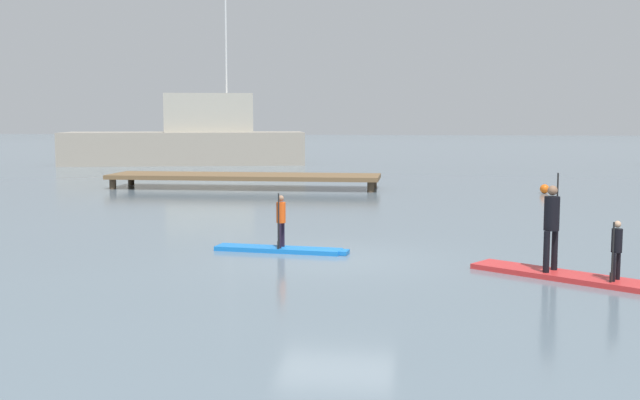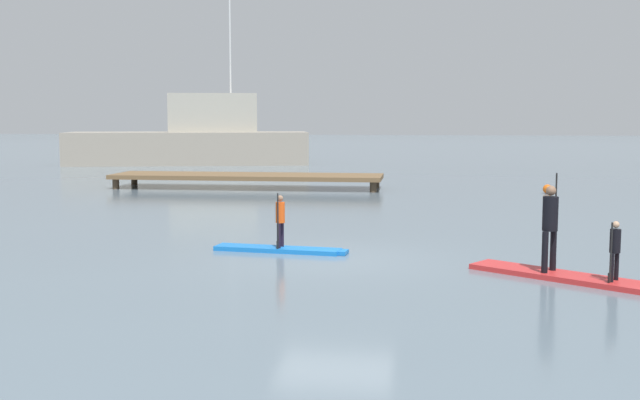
# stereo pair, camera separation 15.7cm
# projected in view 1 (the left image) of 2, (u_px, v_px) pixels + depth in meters

# --- Properties ---
(ground_plane) EXTENTS (240.00, 240.00, 0.00)m
(ground_plane) POSITION_uv_depth(u_px,v_px,m) (336.00, 259.00, 16.28)
(ground_plane) COLOR slate
(paddleboard_near) EXTENTS (3.09, 0.91, 0.10)m
(paddleboard_near) POSITION_uv_depth(u_px,v_px,m) (281.00, 250.00, 17.13)
(paddleboard_near) COLOR blue
(paddleboard_near) RESTS_ON ground
(paddler_child_solo) EXTENTS (0.23, 0.41, 1.24)m
(paddler_child_solo) POSITION_uv_depth(u_px,v_px,m) (281.00, 218.00, 17.04)
(paddler_child_solo) COLOR black
(paddler_child_solo) RESTS_ON paddleboard_near
(paddleboard_far) EXTENTS (3.41, 2.67, 0.10)m
(paddleboard_far) POSITION_uv_depth(u_px,v_px,m) (567.00, 276.00, 14.24)
(paddleboard_far) COLOR red
(paddleboard_far) RESTS_ON ground
(paddler_adult) EXTENTS (0.40, 0.44, 1.86)m
(paddler_adult) POSITION_uv_depth(u_px,v_px,m) (552.00, 222.00, 14.37)
(paddler_adult) COLOR black
(paddler_adult) RESTS_ON paddleboard_far
(paddler_child_front) EXTENTS (0.28, 0.33, 1.08)m
(paddler_child_front) POSITION_uv_depth(u_px,v_px,m) (616.00, 247.00, 13.56)
(paddler_child_front) COLOR black
(paddler_child_front) RESTS_ON paddleboard_far
(fishing_boat_white_large) EXTENTS (16.00, 7.94, 14.40)m
(fishing_boat_white_large) POSITION_uv_depth(u_px,v_px,m) (190.00, 140.00, 49.58)
(fishing_boat_white_large) COLOR #9E9384
(fishing_boat_white_large) RESTS_ON ground
(floating_dock) EXTENTS (11.54, 2.70, 0.60)m
(floating_dock) POSITION_uv_depth(u_px,v_px,m) (245.00, 177.00, 32.56)
(floating_dock) COLOR brown
(floating_dock) RESTS_ON ground
(mooring_buoy_near) EXTENTS (0.37, 0.37, 0.37)m
(mooring_buoy_near) POSITION_uv_depth(u_px,v_px,m) (545.00, 189.00, 30.36)
(mooring_buoy_near) COLOR orange
(mooring_buoy_near) RESTS_ON ground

